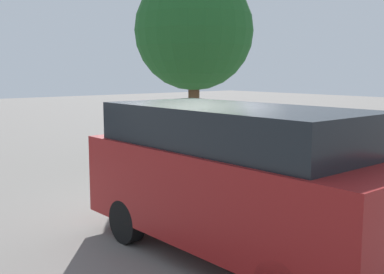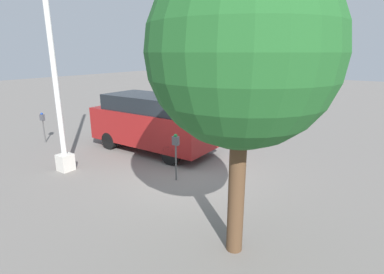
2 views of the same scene
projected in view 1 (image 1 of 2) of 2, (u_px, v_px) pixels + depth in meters
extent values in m
plane|color=slate|center=(197.00, 204.00, 9.69)|extent=(80.00, 80.00, 0.00)
cylinder|color=#4C4C4C|center=(213.00, 173.00, 9.95)|extent=(0.05, 0.05, 1.12)
cube|color=#47474C|center=(213.00, 141.00, 9.86)|extent=(0.21, 0.13, 0.26)
sphere|color=#14662D|center=(213.00, 133.00, 9.84)|extent=(0.11, 0.11, 0.11)
cube|color=maroon|center=(238.00, 191.00, 6.82)|extent=(5.01, 2.06, 1.25)
cube|color=black|center=(233.00, 127.00, 6.79)|extent=(4.01, 1.89, 0.58)
cylinder|color=black|center=(370.00, 249.00, 6.31)|extent=(0.69, 0.25, 0.68)
cylinder|color=black|center=(210.00, 201.00, 8.64)|extent=(0.69, 0.25, 0.68)
cylinder|color=black|center=(127.00, 221.00, 7.50)|extent=(0.69, 0.25, 0.68)
cylinder|color=#513823|center=(194.00, 120.00, 13.34)|extent=(0.31, 0.31, 2.61)
sphere|color=#1E5623|center=(194.00, 31.00, 13.01)|extent=(3.21, 3.21, 3.21)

